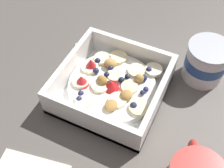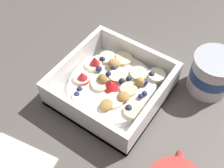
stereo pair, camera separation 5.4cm
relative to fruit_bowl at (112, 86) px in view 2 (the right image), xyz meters
The scene contains 4 objects.
ground_plane 0.03m from the fruit_bowl, 127.43° to the right, with size 2.40×2.40×0.00m, color #56514C.
fruit_bowl is the anchor object (origin of this frame).
spoon 0.13m from the fruit_bowl, behind, with size 0.07×0.17×0.01m.
yogurt_cup 0.19m from the fruit_bowl, 128.94° to the left, with size 0.09×0.09×0.08m.
Camera 2 is at (0.29, 0.21, 0.45)m, focal length 45.38 mm.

